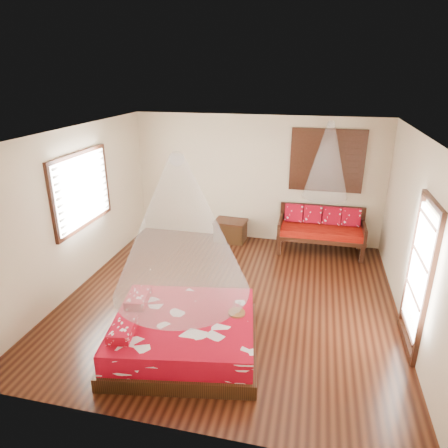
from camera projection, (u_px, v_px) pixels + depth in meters
The scene contains 10 objects.
room at pixel (230, 222), 6.35m from camera, with size 5.54×5.54×2.84m.
bed at pixel (183, 334), 5.54m from camera, with size 2.27×2.11×0.63m.
daybed at pixel (321, 228), 8.52m from camera, with size 1.80×0.80×0.95m.
storage_chest at pixel (230, 230), 9.10m from camera, with size 0.75×0.57×0.49m.
shutter_panel at pixel (327, 161), 8.33m from camera, with size 1.52×0.06×1.32m.
window_left at pixel (82, 190), 7.00m from camera, with size 0.10×1.74×1.34m.
glazed_door at pixel (418, 277), 5.35m from camera, with size 0.08×1.02×2.16m.
wine_tray at pixel (237, 311), 5.53m from camera, with size 0.24×0.24×0.19m.
mosquito_net_main at pixel (180, 227), 4.96m from camera, with size 1.79×1.79×1.80m, color white.
mosquito_net_daybed at pixel (328, 161), 7.87m from camera, with size 0.90×0.90×1.50m, color white.
Camera 1 is at (1.25, -5.80, 3.67)m, focal length 32.00 mm.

